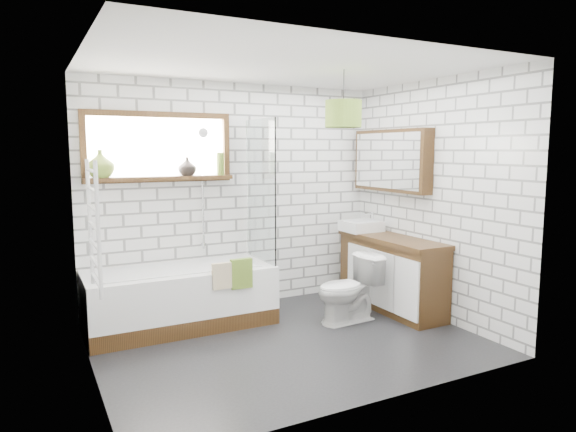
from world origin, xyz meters
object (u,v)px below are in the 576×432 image
pendant (343,114)px  toilet (348,289)px  basin (361,226)px  bathtub (180,297)px  vanity (391,273)px

pendant → toilet: bearing=44.6°
basin → toilet: basin is taller
bathtub → vanity: (2.24, -0.53, 0.11)m
vanity → pendant: size_ratio=4.26×
basin → pendant: size_ratio=1.27×
vanity → toilet: size_ratio=2.06×
pendant → vanity: bearing=23.2°
toilet → pendant: size_ratio=2.07×
vanity → basin: 0.69m
vanity → toilet: (-0.67, -0.14, -0.06)m
basin → pendant: 1.75m
bathtub → vanity: size_ratio=1.28×
basin → pendant: pendant is taller
toilet → pendant: bearing=-49.0°
bathtub → toilet: bearing=-23.3°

